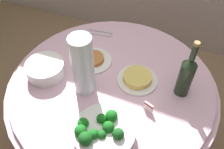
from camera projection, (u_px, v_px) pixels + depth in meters
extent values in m
plane|color=#9E7F5B|center=(112.00, 143.00, 1.86)|extent=(6.00, 6.00, 0.00)
cylinder|color=maroon|center=(112.00, 119.00, 1.61)|extent=(1.01, 1.01, 0.69)
cylinder|color=#E0B2C6|center=(112.00, 85.00, 1.35)|extent=(1.16, 1.16, 0.02)
cylinder|color=#E0B2C6|center=(112.00, 82.00, 1.33)|extent=(1.10, 1.10, 0.03)
cylinder|color=white|center=(104.00, 134.00, 1.07)|extent=(0.26, 0.26, 0.05)
cylinder|color=white|center=(104.00, 130.00, 1.05)|extent=(0.28, 0.28, 0.01)
sphere|color=#196E1E|center=(108.00, 127.00, 1.04)|extent=(0.05, 0.05, 0.05)
sphere|color=#196C1E|center=(102.00, 119.00, 1.07)|extent=(0.05, 0.05, 0.05)
sphere|color=#195B1E|center=(85.00, 139.00, 1.00)|extent=(0.06, 0.06, 0.06)
sphere|color=#196D1E|center=(81.00, 131.00, 1.02)|extent=(0.06, 0.06, 0.06)
sphere|color=#19641E|center=(102.00, 135.00, 1.02)|extent=(0.04, 0.04, 0.04)
sphere|color=#19561E|center=(118.00, 134.00, 1.01)|extent=(0.05, 0.05, 0.05)
sphere|color=#19741E|center=(83.00, 124.00, 1.06)|extent=(0.05, 0.05, 0.05)
sphere|color=#196B1E|center=(94.00, 134.00, 1.02)|extent=(0.05, 0.05, 0.05)
sphere|color=#19731E|center=(111.00, 116.00, 1.07)|extent=(0.06, 0.06, 0.06)
cylinder|color=white|center=(47.00, 73.00, 1.35)|extent=(0.21, 0.21, 0.01)
cylinder|color=white|center=(46.00, 72.00, 1.34)|extent=(0.21, 0.21, 0.01)
cylinder|color=white|center=(46.00, 71.00, 1.33)|extent=(0.21, 0.21, 0.01)
cylinder|color=white|center=(46.00, 70.00, 1.32)|extent=(0.21, 0.21, 0.01)
cylinder|color=white|center=(45.00, 68.00, 1.32)|extent=(0.21, 0.21, 0.01)
cylinder|color=white|center=(45.00, 67.00, 1.31)|extent=(0.21, 0.21, 0.01)
cylinder|color=white|center=(45.00, 66.00, 1.30)|extent=(0.21, 0.21, 0.01)
cylinder|color=white|center=(44.00, 65.00, 1.29)|extent=(0.21, 0.21, 0.01)
cylinder|color=#243621|center=(185.00, 79.00, 1.19)|extent=(0.07, 0.07, 0.20)
cone|color=#243621|center=(191.00, 62.00, 1.10)|extent=(0.07, 0.07, 0.04)
cylinder|color=#243621|center=(194.00, 52.00, 1.06)|extent=(0.03, 0.03, 0.08)
cylinder|color=#B2844C|center=(197.00, 44.00, 1.02)|extent=(0.03, 0.03, 0.02)
cylinder|color=silver|center=(83.00, 66.00, 1.15)|extent=(0.11, 0.11, 0.34)
sphere|color=#E5B26B|center=(89.00, 85.00, 1.25)|extent=(0.06, 0.06, 0.06)
sphere|color=#E5B26B|center=(85.00, 80.00, 1.26)|extent=(0.06, 0.06, 0.06)
sphere|color=#E5B26B|center=(82.00, 85.00, 1.24)|extent=(0.06, 0.06, 0.06)
sphere|color=#72C64C|center=(88.00, 76.00, 1.21)|extent=(0.06, 0.06, 0.06)
sphere|color=#72C64C|center=(82.00, 74.00, 1.22)|extent=(0.06, 0.06, 0.06)
sphere|color=#72C64C|center=(83.00, 80.00, 1.20)|extent=(0.06, 0.06, 0.06)
sphere|color=red|center=(86.00, 67.00, 1.18)|extent=(0.06, 0.06, 0.06)
sphere|color=red|center=(79.00, 69.00, 1.18)|extent=(0.06, 0.06, 0.06)
sphere|color=red|center=(84.00, 72.00, 1.16)|extent=(0.06, 0.06, 0.06)
cylinder|color=silver|center=(99.00, 34.00, 1.58)|extent=(0.16, 0.03, 0.01)
cylinder|color=silver|center=(101.00, 31.00, 1.60)|extent=(0.16, 0.03, 0.01)
sphere|color=silver|center=(111.00, 35.00, 1.58)|extent=(0.01, 0.01, 0.01)
cylinder|color=white|center=(137.00, 80.00, 1.31)|extent=(0.22, 0.22, 0.01)
cylinder|color=#EACC60|center=(138.00, 77.00, 1.30)|extent=(0.16, 0.16, 0.03)
cylinder|color=white|center=(93.00, 61.00, 1.41)|extent=(0.22, 0.22, 0.01)
cylinder|color=#B77038|center=(93.00, 58.00, 1.40)|extent=(0.13, 0.13, 0.02)
cube|color=white|center=(149.00, 107.00, 1.17)|extent=(0.05, 0.02, 0.05)
cube|color=maroon|center=(149.00, 105.00, 1.15)|extent=(0.05, 0.03, 0.01)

